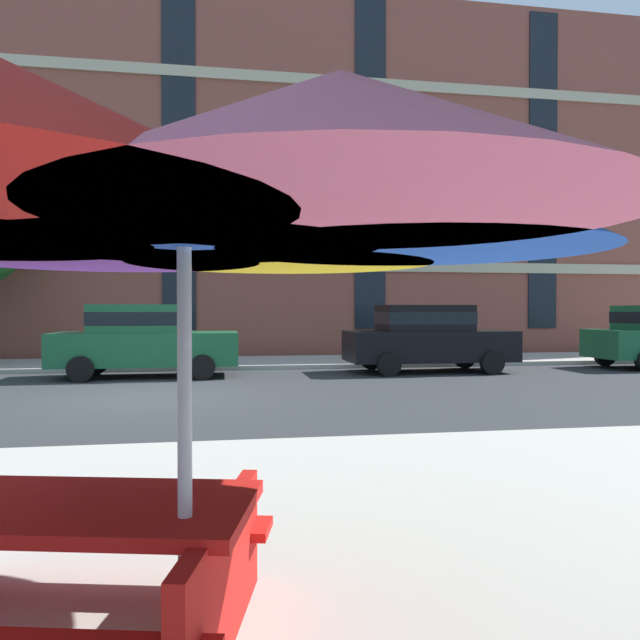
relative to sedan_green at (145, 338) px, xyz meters
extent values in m
plane|color=#2D3033|center=(0.49, -3.70, -0.95)|extent=(120.00, 120.00, 0.00)
cube|color=#B2ADA3|center=(0.49, 3.10, -0.89)|extent=(56.00, 3.60, 0.12)
cube|color=#934C3D|center=(0.49, 11.30, 5.45)|extent=(45.85, 12.00, 12.80)
cube|color=beige|center=(0.49, 5.26, 2.25)|extent=(44.94, 0.08, 0.36)
cube|color=beige|center=(0.49, 5.26, 5.45)|extent=(44.94, 0.08, 0.36)
cube|color=beige|center=(0.49, 5.26, 8.65)|extent=(44.94, 0.08, 0.36)
cube|color=black|center=(0.49, 5.27, 5.85)|extent=(1.10, 0.06, 11.60)
cube|color=black|center=(7.04, 5.27, 5.85)|extent=(1.10, 0.06, 11.60)
cube|color=black|center=(13.59, 5.27, 5.85)|extent=(1.10, 0.06, 11.60)
cube|color=#195933|center=(0.05, 0.00, -0.25)|extent=(4.40, 1.76, 0.80)
cube|color=#195933|center=(-0.10, 0.00, 0.49)|extent=(2.30, 1.55, 0.68)
cube|color=black|center=(-0.10, 0.00, 0.49)|extent=(2.32, 1.57, 0.32)
cylinder|color=black|center=(1.42, 0.88, -0.65)|extent=(0.60, 0.22, 0.60)
cylinder|color=black|center=(1.42, -0.88, -0.65)|extent=(0.60, 0.22, 0.60)
cylinder|color=black|center=(-1.31, 0.88, -0.65)|extent=(0.60, 0.22, 0.60)
cylinder|color=black|center=(-1.31, -0.88, -0.65)|extent=(0.60, 0.22, 0.60)
cube|color=black|center=(7.32, 0.00, -0.25)|extent=(4.40, 1.76, 0.80)
cube|color=black|center=(7.17, 0.00, 0.49)|extent=(2.30, 1.55, 0.68)
cube|color=black|center=(7.17, 0.00, 0.49)|extent=(2.32, 1.57, 0.32)
cylinder|color=black|center=(8.69, 0.88, -0.65)|extent=(0.60, 0.22, 0.60)
cylinder|color=black|center=(8.69, -0.88, -0.65)|extent=(0.60, 0.22, 0.60)
cylinder|color=black|center=(5.96, 0.88, -0.65)|extent=(0.60, 0.22, 0.60)
cylinder|color=black|center=(5.96, -0.88, -0.65)|extent=(0.60, 0.22, 0.60)
cylinder|color=black|center=(13.10, 0.88, -0.65)|extent=(0.60, 0.22, 0.60)
cylinder|color=silver|center=(1.67, -12.70, 0.21)|extent=(0.06, 0.06, 2.31)
cone|color=blue|center=(2.64, -12.70, 1.15)|extent=(1.70, 1.70, 0.43)
cone|color=yellow|center=(2.16, -11.86, 1.15)|extent=(1.70, 1.70, 0.43)
cone|color=#662D9E|center=(1.19, -11.86, 1.15)|extent=(1.70, 1.70, 0.43)
cone|color=#E5668C|center=(2.16, -13.54, 1.15)|extent=(1.70, 1.70, 0.43)
cone|color=blue|center=(1.67, -12.70, 1.19)|extent=(1.63, 1.63, 0.51)
cube|color=red|center=(1.06, -12.40, -0.21)|extent=(1.93, 1.18, 0.06)
cube|color=red|center=(1.20, -11.80, -0.51)|extent=(1.82, 0.68, 0.05)
cube|color=red|center=(1.82, -12.58, -0.58)|extent=(0.39, 1.38, 0.74)
camera|label=1|loc=(1.82, -15.23, 0.67)|focal=33.68mm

